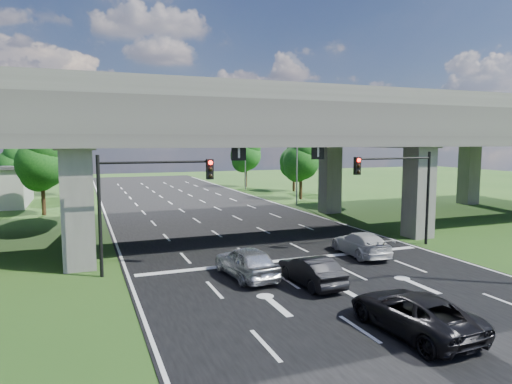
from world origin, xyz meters
TOP-DOWN VIEW (x-y plane):
  - ground at (0.00, 0.00)m, footprint 160.00×160.00m
  - road at (0.00, 10.00)m, footprint 18.00×120.00m
  - overpass at (0.00, 12.00)m, footprint 80.00×15.00m
  - signal_right at (7.82, 3.94)m, footprint 5.76×0.54m
  - signal_left at (-7.82, 3.94)m, footprint 5.76×0.54m
  - streetlight_far at (10.10, 24.00)m, footprint 3.38×0.25m
  - streetlight_beyond at (10.10, 40.00)m, footprint 3.38×0.25m
  - tree_left_near at (-13.95, 26.00)m, footprint 4.50×4.50m
  - tree_left_mid at (-16.95, 34.00)m, footprint 3.91×3.90m
  - tree_left_far at (-12.95, 42.00)m, footprint 4.80×4.80m
  - tree_right_near at (13.05, 28.00)m, footprint 4.20×4.20m
  - tree_right_mid at (16.05, 36.00)m, footprint 3.91×3.90m
  - tree_right_far at (12.05, 44.00)m, footprint 4.50×4.50m
  - car_silver at (-3.42, 1.24)m, footprint 2.24×4.68m
  - car_dark at (-1.05, -0.94)m, footprint 1.63×4.15m
  - car_white at (4.31, 3.00)m, footprint 2.18×4.74m
  - car_trailing at (-0.22, -6.89)m, footprint 2.57×5.17m

SIDE VIEW (x-z plane):
  - ground at x=0.00m, z-range 0.00..0.00m
  - road at x=0.00m, z-range 0.00..0.03m
  - car_white at x=4.31m, z-range 0.03..1.37m
  - car_dark at x=-1.05m, z-range 0.03..1.38m
  - car_trailing at x=-0.22m, z-range 0.03..1.44m
  - car_silver at x=-3.42m, z-range 0.03..1.57m
  - tree_left_mid at x=-16.95m, z-range 0.79..7.55m
  - tree_right_mid at x=16.05m, z-range 0.79..7.55m
  - signal_right at x=7.82m, z-range 1.19..7.19m
  - signal_left at x=-7.82m, z-range 1.19..7.19m
  - tree_right_near at x=13.05m, z-range 0.86..8.14m
  - tree_left_near at x=-13.95m, z-range 0.92..8.72m
  - tree_right_far at x=12.05m, z-range 0.92..8.72m
  - tree_left_far at x=-12.95m, z-range 0.98..9.30m
  - streetlight_far at x=10.10m, z-range 0.85..10.85m
  - streetlight_beyond at x=10.10m, z-range 0.85..10.85m
  - overpass at x=0.00m, z-range 2.92..12.92m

